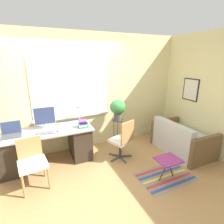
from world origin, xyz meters
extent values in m
plane|color=tan|center=(0.00, 0.00, 0.00)|extent=(14.00, 14.00, 0.00)
cube|color=beige|center=(0.00, 0.79, 1.35)|extent=(9.00, 0.06, 2.70)
cube|color=silver|center=(-0.43, 0.75, 1.49)|extent=(0.85, 0.02, 1.34)
cube|color=white|center=(-0.43, 0.74, 1.49)|extent=(0.78, 0.01, 1.27)
cube|color=silver|center=(0.43, 0.75, 1.49)|extent=(0.85, 0.02, 1.34)
cube|color=white|center=(0.43, 0.74, 1.49)|extent=(0.78, 0.01, 1.27)
cube|color=silver|center=(0.00, 0.75, 0.83)|extent=(1.75, 0.11, 0.04)
cube|color=beige|center=(2.78, 0.00, 1.35)|extent=(0.06, 9.00, 2.70)
cube|color=black|center=(2.74, -0.09, 1.39)|extent=(0.02, 0.44, 0.54)
cube|color=silver|center=(2.74, -0.09, 1.39)|extent=(0.01, 0.39, 0.49)
cube|color=#9EA3A8|center=(-0.65, 0.35, 0.73)|extent=(1.84, 0.71, 0.03)
cube|color=#33281E|center=(-1.33, 0.35, 0.35)|extent=(0.40, 0.63, 0.71)
cube|color=#33281E|center=(0.03, 0.35, 0.35)|extent=(0.40, 0.63, 0.71)
cube|color=#4C4C51|center=(-1.25, 0.32, 0.75)|extent=(0.34, 0.24, 0.02)
cube|color=#4C4C51|center=(-1.25, 0.45, 0.88)|extent=(0.34, 0.03, 0.23)
cube|color=navy|center=(-1.25, 0.45, 0.88)|extent=(0.31, 0.03, 0.21)
cylinder|color=silver|center=(-0.63, 0.45, 0.75)|extent=(0.16, 0.16, 0.02)
cylinder|color=silver|center=(-0.63, 0.45, 0.81)|extent=(0.04, 0.04, 0.10)
cube|color=silver|center=(-0.63, 0.45, 1.03)|extent=(0.41, 0.02, 0.36)
cube|color=navy|center=(-0.63, 0.44, 1.03)|extent=(0.38, 0.01, 0.34)
cube|color=slate|center=(-0.67, 0.21, 0.75)|extent=(0.33, 0.14, 0.02)
ellipsoid|color=slate|center=(-0.43, 0.21, 0.76)|extent=(0.04, 0.06, 0.03)
cylinder|color=#BCB299|center=(0.09, 0.53, 0.75)|extent=(0.14, 0.14, 0.01)
cylinder|color=#BCB299|center=(0.09, 0.53, 0.92)|extent=(0.02, 0.02, 0.34)
ellipsoid|color=#BCB299|center=(0.09, 0.53, 1.11)|extent=(0.11, 0.11, 0.07)
cube|color=green|center=(0.09, 0.20, 0.76)|extent=(0.21, 0.15, 0.03)
cube|color=white|center=(0.07, 0.21, 0.79)|extent=(0.16, 0.14, 0.03)
cube|color=#2851B2|center=(0.09, 0.22, 0.83)|extent=(0.18, 0.15, 0.04)
cube|color=black|center=(0.08, 0.20, 0.86)|extent=(0.16, 0.14, 0.03)
cube|color=purple|center=(0.07, 0.21, 0.89)|extent=(0.16, 0.17, 0.03)
cylinder|color=#B2844C|center=(-1.11, -0.51, 0.22)|extent=(0.04, 0.04, 0.43)
cylinder|color=#B2844C|center=(-0.72, -0.47, 0.22)|extent=(0.04, 0.04, 0.43)
cylinder|color=#B2844C|center=(-1.15, -0.13, 0.22)|extent=(0.04, 0.04, 0.43)
cylinder|color=#B2844C|center=(-0.77, -0.08, 0.22)|extent=(0.04, 0.04, 0.43)
cube|color=silver|center=(-0.94, -0.30, 0.44)|extent=(0.49, 0.47, 0.06)
cube|color=#B2844C|center=(-0.96, -0.07, 0.65)|extent=(0.40, 0.08, 0.37)
cube|color=#47474C|center=(0.68, -0.13, 0.01)|extent=(0.27, 0.13, 0.03)
cube|color=#47474C|center=(0.81, -0.22, 0.01)|extent=(0.04, 0.27, 0.03)
cube|color=#47474C|center=(0.94, -0.12, 0.01)|extent=(0.27, 0.11, 0.03)
cube|color=#47474C|center=(0.89, 0.03, 0.01)|extent=(0.18, 0.25, 0.03)
cube|color=#47474C|center=(0.73, 0.03, 0.01)|extent=(0.20, 0.24, 0.03)
cylinder|color=#333338|center=(0.81, -0.08, 0.21)|extent=(0.04, 0.04, 0.35)
cube|color=silver|center=(0.81, -0.08, 0.41)|extent=(0.51, 0.50, 0.06)
cube|color=#B2844C|center=(0.88, -0.28, 0.67)|extent=(0.36, 0.16, 0.46)
cube|color=beige|center=(2.28, -0.44, 0.23)|extent=(0.83, 1.13, 0.46)
cube|color=beige|center=(1.94, -0.44, 0.61)|extent=(0.16, 1.13, 0.30)
cube|color=brown|center=(2.28, -1.05, 0.31)|extent=(0.83, 0.09, 0.63)
cube|color=brown|center=(2.28, 0.17, 0.31)|extent=(0.83, 0.09, 0.63)
cylinder|color=#333338|center=(1.00, 0.41, 0.70)|extent=(0.26, 0.26, 0.02)
cylinder|color=#333338|center=(1.11, 0.41, 0.35)|extent=(0.01, 0.01, 0.69)
cylinder|color=#333338|center=(0.94, 0.51, 0.35)|extent=(0.01, 0.01, 0.69)
cylinder|color=#333338|center=(0.94, 0.32, 0.35)|extent=(0.01, 0.01, 0.69)
cylinder|color=#514C47|center=(1.00, 0.41, 0.79)|extent=(0.19, 0.19, 0.16)
ellipsoid|color=#388442|center=(1.00, 0.41, 1.03)|extent=(0.37, 0.37, 0.33)
cube|color=gray|center=(1.28, -1.04, 0.00)|extent=(1.03, 0.67, 0.01)
cube|color=#334C99|center=(1.28, -1.28, 0.01)|extent=(1.01, 0.05, 0.00)
cube|color=#C63838|center=(1.28, -1.16, 0.01)|extent=(1.01, 0.05, 0.00)
cube|color=#DBCC4C|center=(1.28, -1.04, 0.01)|extent=(1.01, 0.05, 0.00)
cube|color=#334C99|center=(1.28, -0.92, 0.01)|extent=(1.01, 0.05, 0.00)
cube|color=#C63838|center=(1.28, -0.80, 0.01)|extent=(1.01, 0.05, 0.00)
cube|color=#93337A|center=(1.27, -1.08, 0.39)|extent=(0.42, 0.36, 0.02)
cylinder|color=#4C3D2D|center=(1.19, -1.08, 0.19)|extent=(0.20, 0.02, 0.39)
cylinder|color=#4C3D2D|center=(1.34, -1.08, 0.19)|extent=(0.20, 0.02, 0.39)
camera|label=1|loc=(-0.79, -3.14, 2.13)|focal=28.00mm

